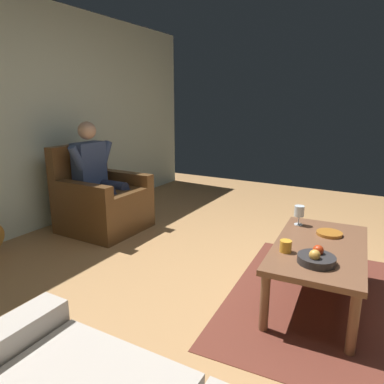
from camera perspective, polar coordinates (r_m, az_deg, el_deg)
ground_plane at (r=2.98m, az=16.34°, el=-15.14°), size 7.05×7.05×0.00m
wall_back at (r=4.33m, az=-24.69°, el=10.77°), size 5.82×0.06×2.52m
rug at (r=2.92m, az=19.25°, el=-16.06°), size 1.92×1.34×0.01m
armchair at (r=4.18m, az=-14.50°, el=-1.58°), size 0.81×0.84×0.97m
person_seated at (r=4.12m, az=-15.06°, el=2.92°), size 0.64×0.58×1.23m
coffee_table at (r=2.75m, az=19.90°, el=-9.23°), size 1.18×0.69×0.44m
wine_glass_near at (r=3.07m, az=16.96°, el=-3.15°), size 0.08×0.08×0.17m
fruit_bowl at (r=2.43m, az=19.49°, el=-10.07°), size 0.24×0.24×0.11m
decorative_dish at (r=2.95m, az=21.34°, el=-6.27°), size 0.19×0.19×0.02m
candle_jar at (r=2.53m, az=14.92°, el=-8.46°), size 0.08×0.08×0.08m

